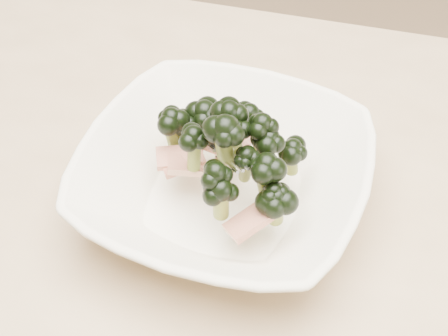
{
  "coord_description": "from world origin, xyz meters",
  "views": [
    {
      "loc": [
        0.11,
        -0.38,
        1.25
      ],
      "look_at": [
        -0.0,
        0.03,
        0.8
      ],
      "focal_mm": 50.0,
      "sensor_mm": 36.0,
      "label": 1
    }
  ],
  "objects": [
    {
      "name": "dining_table",
      "position": [
        0.0,
        0.0,
        0.65
      ],
      "size": [
        1.2,
        0.8,
        0.75
      ],
      "color": "tan",
      "rests_on": "ground"
    },
    {
      "name": "broccoli_dish",
      "position": [
        -0.0,
        0.03,
        0.79
      ],
      "size": [
        0.31,
        0.31,
        0.14
      ],
      "color": "#F1E7CC",
      "rests_on": "dining_table"
    }
  ]
}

